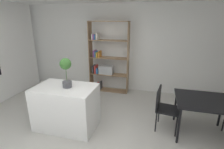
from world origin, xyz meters
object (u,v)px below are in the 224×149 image
(open_bookshelf, at_px, (106,62))
(dining_table, at_px, (204,104))
(dining_chair_island_side, at_px, (164,105))
(kitchen_island, at_px, (67,107))
(potted_plant_on_island, at_px, (66,70))

(open_bookshelf, bearing_deg, dining_table, -33.79)
(dining_table, distance_m, dining_chair_island_side, 0.75)
(kitchen_island, height_order, dining_chair_island_side, kitchen_island)
(open_bookshelf, relative_size, dining_chair_island_side, 2.42)
(potted_plant_on_island, distance_m, dining_table, 2.74)
(open_bookshelf, bearing_deg, dining_chair_island_side, -43.27)
(kitchen_island, relative_size, open_bookshelf, 0.58)
(dining_table, bearing_deg, open_bookshelf, 146.21)
(potted_plant_on_island, bearing_deg, kitchen_island, -172.70)
(potted_plant_on_island, xyz_separation_m, open_bookshelf, (0.16, 2.09, -0.33))
(open_bookshelf, xyz_separation_m, dining_chair_island_side, (1.75, -1.65, -0.41))
(kitchen_island, distance_m, open_bookshelf, 2.17)
(potted_plant_on_island, height_order, open_bookshelf, open_bookshelf)
(kitchen_island, height_order, potted_plant_on_island, potted_plant_on_island)
(dining_table, bearing_deg, dining_chair_island_side, 178.88)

